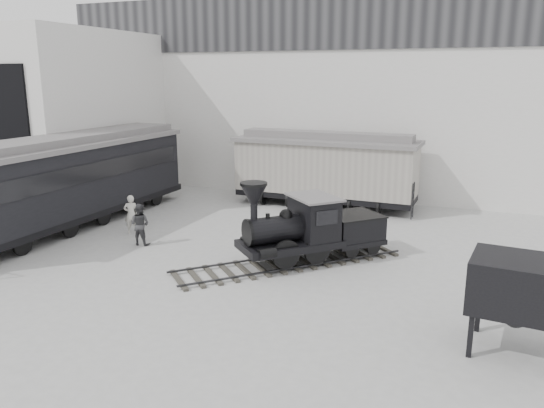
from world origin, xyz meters
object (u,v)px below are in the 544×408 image
at_px(locomotive, 306,232).
at_px(visitor_a, 131,214).
at_px(visitor_b, 140,224).
at_px(coal_hopper, 518,292).
at_px(passenger_coach, 73,180).
at_px(boxcar, 326,167).

bearing_deg(locomotive, visitor_a, -140.48).
relative_size(locomotive, visitor_b, 4.38).
bearing_deg(coal_hopper, visitor_b, 170.38).
xyz_separation_m(passenger_coach, coal_hopper, (18.05, -5.33, -0.53)).
bearing_deg(coal_hopper, passenger_coach, 170.17).
relative_size(boxcar, visitor_a, 5.64).
distance_m(locomotive, visitor_b, 6.89).
bearing_deg(passenger_coach, boxcar, 40.72).
xyz_separation_m(boxcar, passenger_coach, (-9.62, -7.71, 0.07)).
xyz_separation_m(visitor_a, coal_hopper, (14.91, -5.17, 0.73)).
height_order(visitor_a, visitor_b, visitor_b).
relative_size(boxcar, passenger_coach, 0.67).
relative_size(visitor_a, visitor_b, 1.00).
distance_m(visitor_a, coal_hopper, 15.79).
xyz_separation_m(boxcar, visitor_a, (-6.47, -7.87, -1.19)).
distance_m(locomotive, passenger_coach, 11.38).
relative_size(locomotive, boxcar, 0.78).
bearing_deg(visitor_a, locomotive, 146.19).
relative_size(passenger_coach, visitor_a, 8.47).
distance_m(boxcar, visitor_a, 10.26).
bearing_deg(boxcar, locomotive, -77.12).
xyz_separation_m(visitor_a, visitor_b, (1.28, -1.20, 0.00)).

